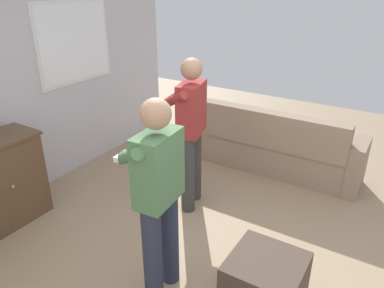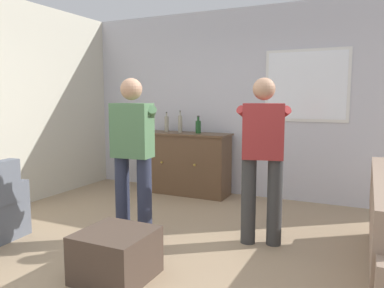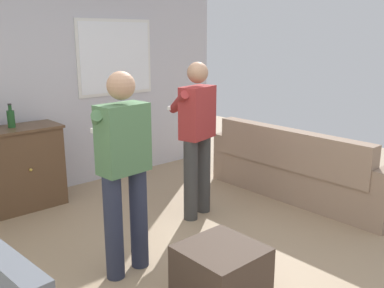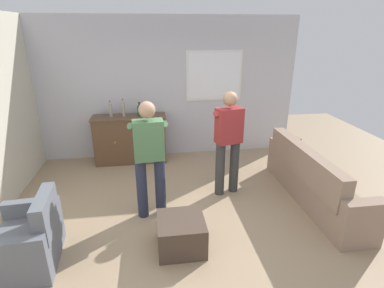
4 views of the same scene
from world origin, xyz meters
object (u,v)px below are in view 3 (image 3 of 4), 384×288
(person_standing_left, at_px, (123,165))
(person_standing_right, at_px, (197,133))
(couch, at_px, (296,172))
(ottoman, at_px, (221,271))
(bottle_spirits_clear, at_px, (11,118))

(person_standing_left, relative_size, person_standing_right, 1.00)
(couch, height_order, person_standing_left, person_standing_left)
(ottoman, bearing_deg, couch, 21.02)
(bottle_spirits_clear, distance_m, person_standing_left, 2.00)
(couch, xyz_separation_m, bottle_spirits_clear, (-2.63, 1.95, 0.72))
(person_standing_right, bearing_deg, ottoman, -125.23)
(couch, relative_size, person_standing_left, 1.42)
(ottoman, height_order, person_standing_right, person_standing_right)
(ottoman, bearing_deg, bottle_spirits_clear, 100.40)
(couch, distance_m, person_standing_right, 1.45)
(couch, distance_m, person_standing_left, 2.54)
(ottoman, distance_m, person_standing_left, 1.12)
(couch, distance_m, bottle_spirits_clear, 3.36)
(ottoman, relative_size, person_standing_right, 0.34)
(ottoman, xyz_separation_m, person_standing_left, (-0.34, 0.77, 0.74))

